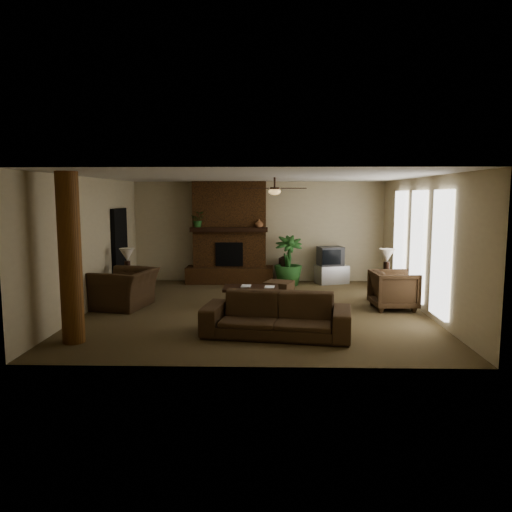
{
  "coord_description": "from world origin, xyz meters",
  "views": [
    {
      "loc": [
        0.27,
        -10.09,
        2.42
      ],
      "look_at": [
        0.0,
        0.4,
        1.1
      ],
      "focal_mm": 33.9,
      "sensor_mm": 36.0,
      "label": 1
    }
  ],
  "objects_px": {
    "armchair_right": "(394,288)",
    "ottoman": "(279,290)",
    "side_table_right": "(387,288)",
    "coffee_table": "(251,289)",
    "lamp_right": "(387,257)",
    "armchair_left": "(125,282)",
    "lamp_left": "(127,257)",
    "tv_stand": "(332,274)",
    "floor_vase": "(285,268)",
    "floor_plant": "(288,271)",
    "log_column": "(70,259)",
    "sofa": "(276,308)",
    "side_table_left": "(130,287)"
  },
  "relations": [
    {
      "from": "coffee_table",
      "to": "floor_plant",
      "type": "relative_size",
      "value": 0.9
    },
    {
      "from": "tv_stand",
      "to": "floor_plant",
      "type": "xyz_separation_m",
      "value": [
        -1.22,
        -0.32,
        0.13
      ]
    },
    {
      "from": "tv_stand",
      "to": "floor_plant",
      "type": "distance_m",
      "value": 1.27
    },
    {
      "from": "floor_plant",
      "to": "side_table_left",
      "type": "relative_size",
      "value": 2.44
    },
    {
      "from": "armchair_left",
      "to": "armchair_right",
      "type": "bearing_deg",
      "value": 101.63
    },
    {
      "from": "lamp_left",
      "to": "sofa",
      "type": "bearing_deg",
      "value": -40.41
    },
    {
      "from": "armchair_left",
      "to": "lamp_left",
      "type": "bearing_deg",
      "value": -155.76
    },
    {
      "from": "coffee_table",
      "to": "floor_plant",
      "type": "bearing_deg",
      "value": 70.06
    },
    {
      "from": "sofa",
      "to": "armchair_left",
      "type": "bearing_deg",
      "value": 156.12
    },
    {
      "from": "floor_vase",
      "to": "side_table_right",
      "type": "height_order",
      "value": "floor_vase"
    },
    {
      "from": "floor_vase",
      "to": "lamp_left",
      "type": "xyz_separation_m",
      "value": [
        -3.75,
        -2.17,
        0.57
      ]
    },
    {
      "from": "sofa",
      "to": "armchair_left",
      "type": "height_order",
      "value": "armchair_left"
    },
    {
      "from": "floor_vase",
      "to": "floor_plant",
      "type": "bearing_deg",
      "value": -75.87
    },
    {
      "from": "side_table_left",
      "to": "armchair_left",
      "type": "bearing_deg",
      "value": -79.73
    },
    {
      "from": "armchair_right",
      "to": "side_table_left",
      "type": "relative_size",
      "value": 1.66
    },
    {
      "from": "lamp_right",
      "to": "armchair_left",
      "type": "bearing_deg",
      "value": -171.5
    },
    {
      "from": "ottoman",
      "to": "lamp_left",
      "type": "height_order",
      "value": "lamp_left"
    },
    {
      "from": "tv_stand",
      "to": "armchair_left",
      "type": "bearing_deg",
      "value": -167.82
    },
    {
      "from": "side_table_right",
      "to": "coffee_table",
      "type": "bearing_deg",
      "value": -166.89
    },
    {
      "from": "coffee_table",
      "to": "lamp_left",
      "type": "relative_size",
      "value": 1.85
    },
    {
      "from": "log_column",
      "to": "ottoman",
      "type": "xyz_separation_m",
      "value": [
        3.47,
        3.55,
        -1.2
      ]
    },
    {
      "from": "side_table_left",
      "to": "floor_plant",
      "type": "bearing_deg",
      "value": 25.22
    },
    {
      "from": "armchair_right",
      "to": "ottoman",
      "type": "distance_m",
      "value": 2.66
    },
    {
      "from": "ottoman",
      "to": "side_table_left",
      "type": "height_order",
      "value": "side_table_left"
    },
    {
      "from": "ottoman",
      "to": "lamp_right",
      "type": "height_order",
      "value": "lamp_right"
    },
    {
      "from": "log_column",
      "to": "sofa",
      "type": "relative_size",
      "value": 1.11
    },
    {
      "from": "lamp_left",
      "to": "lamp_right",
      "type": "bearing_deg",
      "value": 0.31
    },
    {
      "from": "floor_vase",
      "to": "floor_plant",
      "type": "height_order",
      "value": "floor_vase"
    },
    {
      "from": "ottoman",
      "to": "log_column",
      "type": "bearing_deg",
      "value": -134.31
    },
    {
      "from": "armchair_left",
      "to": "lamp_right",
      "type": "height_order",
      "value": "lamp_right"
    },
    {
      "from": "log_column",
      "to": "floor_vase",
      "type": "relative_size",
      "value": 3.64
    },
    {
      "from": "sofa",
      "to": "coffee_table",
      "type": "distance_m",
      "value": 2.31
    },
    {
      "from": "coffee_table",
      "to": "lamp_right",
      "type": "xyz_separation_m",
      "value": [
        3.11,
        0.7,
        0.63
      ]
    },
    {
      "from": "sofa",
      "to": "lamp_left",
      "type": "xyz_separation_m",
      "value": [
        -3.43,
        2.92,
        0.51
      ]
    },
    {
      "from": "tv_stand",
      "to": "floor_vase",
      "type": "relative_size",
      "value": 1.1
    },
    {
      "from": "armchair_right",
      "to": "tv_stand",
      "type": "relative_size",
      "value": 1.07
    },
    {
      "from": "coffee_table",
      "to": "log_column",
      "type": "bearing_deg",
      "value": -136.41
    },
    {
      "from": "lamp_left",
      "to": "coffee_table",
      "type": "bearing_deg",
      "value": -12.98
    },
    {
      "from": "sofa",
      "to": "lamp_left",
      "type": "height_order",
      "value": "lamp_left"
    },
    {
      "from": "floor_plant",
      "to": "armchair_right",
      "type": "bearing_deg",
      "value": -51.66
    },
    {
      "from": "ottoman",
      "to": "floor_vase",
      "type": "height_order",
      "value": "floor_vase"
    },
    {
      "from": "side_table_right",
      "to": "sofa",
      "type": "bearing_deg",
      "value": -131.26
    },
    {
      "from": "tv_stand",
      "to": "side_table_left",
      "type": "height_order",
      "value": "side_table_left"
    },
    {
      "from": "side_table_right",
      "to": "floor_vase",
      "type": "bearing_deg",
      "value": 137.42
    },
    {
      "from": "sofa",
      "to": "side_table_right",
      "type": "relative_size",
      "value": 4.59
    },
    {
      "from": "ottoman",
      "to": "side_table_left",
      "type": "bearing_deg",
      "value": -178.06
    },
    {
      "from": "armchair_left",
      "to": "log_column",
      "type": "bearing_deg",
      "value": 9.28
    },
    {
      "from": "armchair_left",
      "to": "floor_vase",
      "type": "distance_m",
      "value": 4.67
    },
    {
      "from": "lamp_right",
      "to": "sofa",
      "type": "bearing_deg",
      "value": -131.25
    },
    {
      "from": "log_column",
      "to": "coffee_table",
      "type": "distance_m",
      "value": 4.06
    }
  ]
}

